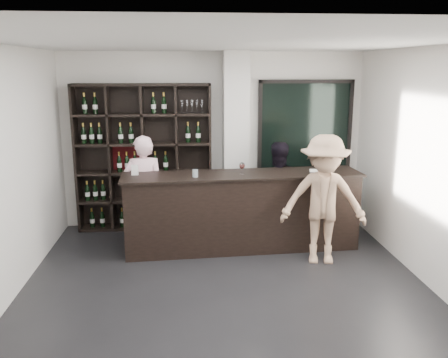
{
  "coord_description": "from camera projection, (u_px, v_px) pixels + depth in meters",
  "views": [
    {
      "loc": [
        -0.45,
        -5.15,
        2.64
      ],
      "look_at": [
        0.05,
        1.1,
        1.17
      ],
      "focal_mm": 38.0,
      "sensor_mm": 36.0,
      "label": 1
    }
  ],
  "objects": [
    {
      "name": "card_stand",
      "position": [
        135.0,
        170.0,
        6.75
      ],
      "size": [
        0.1,
        0.05,
        0.14
      ],
      "primitive_type": "cube",
      "rotation": [
        0.0,
        0.0,
        -0.02
      ],
      "color": "white",
      "rests_on": "tasting_counter"
    },
    {
      "name": "wine_shelf",
      "position": [
        144.0,
        158.0,
        7.76
      ],
      "size": [
        2.2,
        0.35,
        2.4
      ],
      "primitive_type": null,
      "color": "black",
      "rests_on": "floor"
    },
    {
      "name": "structural_column",
      "position": [
        236.0,
        143.0,
        7.73
      ],
      "size": [
        0.4,
        0.4,
        2.9
      ],
      "primitive_type": "cube",
      "color": "silver",
      "rests_on": "floor"
    },
    {
      "name": "customer",
      "position": [
        324.0,
        200.0,
        6.43
      ],
      "size": [
        1.26,
        0.87,
        1.78
      ],
      "primitive_type": "imported",
      "rotation": [
        0.0,
        0.0,
        -0.19
      ],
      "color": "tan",
      "rests_on": "floor"
    },
    {
      "name": "spit_cup",
      "position": [
        195.0,
        173.0,
        6.63
      ],
      "size": [
        0.1,
        0.1,
        0.11
      ],
      "primitive_type": "cylinder",
      "rotation": [
        0.0,
        0.0,
        -0.28
      ],
      "color": "white",
      "rests_on": "tasting_counter"
    },
    {
      "name": "taster_pink",
      "position": [
        144.0,
        190.0,
        7.15
      ],
      "size": [
        0.63,
        0.43,
        1.67
      ],
      "primitive_type": "imported",
      "rotation": [
        0.0,
        0.0,
        3.19
      ],
      "color": "#F4C1CB",
      "rests_on": "floor"
    },
    {
      "name": "glass_panel",
      "position": [
        304.0,
        143.0,
        8.05
      ],
      "size": [
        1.6,
        0.08,
        2.1
      ],
      "color": "black",
      "rests_on": "floor"
    },
    {
      "name": "wine_glass",
      "position": [
        242.0,
        168.0,
        6.79
      ],
      "size": [
        0.11,
        0.11,
        0.19
      ],
      "primitive_type": null,
      "rotation": [
        0.0,
        0.0,
        0.37
      ],
      "color": "white",
      "rests_on": "tasting_counter"
    },
    {
      "name": "taster_black",
      "position": [
        276.0,
        190.0,
        7.47
      ],
      "size": [
        0.81,
        0.67,
        1.53
      ],
      "primitive_type": "imported",
      "rotation": [
        0.0,
        0.0,
        3.27
      ],
      "color": "black",
      "rests_on": "floor"
    },
    {
      "name": "tasting_counter",
      "position": [
        242.0,
        211.0,
        6.99
      ],
      "size": [
        3.48,
        0.72,
        1.15
      ],
      "rotation": [
        0.0,
        0.0,
        0.06
      ],
      "color": "black",
      "rests_on": "floor"
    },
    {
      "name": "napkin_stack",
      "position": [
        314.0,
        171.0,
        7.0
      ],
      "size": [
        0.16,
        0.16,
        0.02
      ],
      "primitive_type": "cube",
      "rotation": [
        0.0,
        0.0,
        -0.2
      ],
      "color": "white",
      "rests_on": "tasting_counter"
    },
    {
      "name": "floor",
      "position": [
        227.0,
        296.0,
        5.64
      ],
      "size": [
        5.0,
        5.5,
        0.01
      ],
      "primitive_type": "cube",
      "color": "black",
      "rests_on": "ground"
    }
  ]
}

